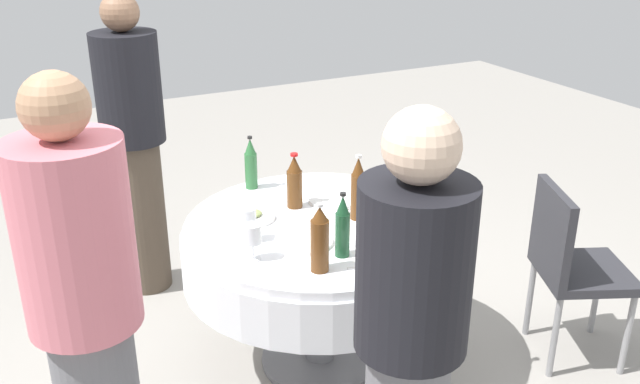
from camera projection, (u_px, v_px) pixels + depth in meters
ground_plane at (320, 360)px, 3.36m from camera, size 10.00×10.00×0.00m
dining_table at (320, 253)px, 3.13m from camera, size 1.23×1.23×0.74m
bottle_brown_rear at (320, 240)px, 2.63m from camera, size 0.07×0.07×0.28m
bottle_amber_east at (383, 207)px, 2.87m from camera, size 0.07×0.07×0.31m
bottle_dark_green_mid at (343, 227)px, 2.74m from camera, size 0.06×0.06×0.27m
bottle_green_inner at (251, 164)px, 3.39m from camera, size 0.06×0.06×0.27m
bottle_brown_far at (427, 210)px, 2.86m from camera, size 0.06×0.06×0.30m
bottle_brown_outer at (358, 189)px, 3.05m from camera, size 0.06×0.06×0.30m
bottle_brown_north at (295, 182)px, 3.18m from camera, size 0.07×0.07×0.26m
wine_glass_inner at (248, 219)px, 2.87m from camera, size 0.07×0.07×0.15m
wine_glass_far at (252, 236)px, 2.72m from camera, size 0.07×0.07×0.15m
plate_south at (251, 216)px, 3.10m from camera, size 0.21×0.21×0.04m
plate_front at (334, 199)px, 3.29m from camera, size 0.25×0.25×0.02m
plate_left at (304, 241)px, 2.88m from camera, size 0.24×0.24×0.02m
spoon_east at (415, 216)px, 3.12m from camera, size 0.03×0.18×0.00m
spoon_mid at (370, 267)px, 2.69m from camera, size 0.17×0.08×0.00m
person_rear at (134, 144)px, 3.69m from camera, size 0.34×0.34×1.64m
person_east at (88, 324)px, 2.12m from camera, size 0.34×0.34×1.65m
person_mid at (410, 346)px, 2.09m from camera, size 0.34×0.34×1.56m
chair_outer at (569, 260)px, 3.21m from camera, size 0.53×0.53×0.87m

